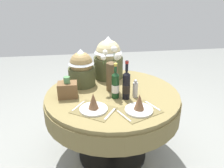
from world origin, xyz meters
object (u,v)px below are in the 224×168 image
object	(u,v)px
dining_table	(112,105)
wine_bottle_centre	(126,85)
wine_bottle_rear	(115,85)
gift_tub_back_left	(81,66)
place_setting_left	(93,105)
gift_tub_back_centre	(108,56)
place_setting_right	(139,106)
flower_vase	(112,72)
woven_basket_side_left	(68,89)
pepper_mill	(135,89)

from	to	relation	value
dining_table	wine_bottle_centre	bearing A→B (deg)	-51.63
wine_bottle_rear	gift_tub_back_left	distance (m)	0.46
place_setting_left	gift_tub_back_centre	world-z (taller)	gift_tub_back_centre
place_setting_right	wine_bottle_rear	bearing A→B (deg)	119.82
wine_bottle_centre	gift_tub_back_left	bearing A→B (deg)	136.64
wine_bottle_centre	gift_tub_back_centre	size ratio (longest dim) A/B	0.78
flower_vase	gift_tub_back_centre	size ratio (longest dim) A/B	0.97
gift_tub_back_left	woven_basket_side_left	size ratio (longest dim) A/B	1.91
place_setting_right	wine_bottle_centre	bearing A→B (deg)	104.37
place_setting_right	wine_bottle_centre	world-z (taller)	wine_bottle_centre
flower_vase	woven_basket_side_left	xyz separation A→B (m)	(-0.44, -0.09, -0.12)
place_setting_left	dining_table	bearing A→B (deg)	56.38
wine_bottle_rear	gift_tub_back_centre	bearing A→B (deg)	89.90
wine_bottle_rear	dining_table	bearing A→B (deg)	96.79
place_setting_left	flower_vase	distance (m)	0.46
flower_vase	wine_bottle_rear	size ratio (longest dim) A/B	1.35
wine_bottle_centre	pepper_mill	world-z (taller)	wine_bottle_centre
pepper_mill	woven_basket_side_left	size ratio (longest dim) A/B	0.87
place_setting_right	woven_basket_side_left	world-z (taller)	woven_basket_side_left
place_setting_left	woven_basket_side_left	xyz separation A→B (m)	(-0.22, 0.29, 0.03)
dining_table	gift_tub_back_left	world-z (taller)	gift_tub_back_left
flower_vase	gift_tub_back_centre	distance (m)	0.36
dining_table	place_setting_left	distance (m)	0.42
flower_vase	gift_tub_back_left	distance (m)	0.35
pepper_mill	gift_tub_back_left	bearing A→B (deg)	144.10
place_setting_right	gift_tub_back_left	world-z (taller)	gift_tub_back_left
woven_basket_side_left	pepper_mill	bearing A→B (deg)	-7.97
place_setting_right	flower_vase	size ratio (longest dim) A/B	0.91
place_setting_right	gift_tub_back_centre	bearing A→B (deg)	101.14
dining_table	place_setting_left	bearing A→B (deg)	-123.62
dining_table	pepper_mill	xyz separation A→B (m)	(0.20, -0.12, 0.22)
place_setting_right	gift_tub_back_centre	xyz separation A→B (m)	(-0.16, 0.80, 0.20)
dining_table	flower_vase	world-z (taller)	flower_vase
place_setting_left	wine_bottle_centre	bearing A→B (deg)	29.01
place_setting_left	gift_tub_back_left	distance (m)	0.58
wine_bottle_centre	gift_tub_back_left	size ratio (longest dim) A/B	0.94
dining_table	pepper_mill	world-z (taller)	pepper_mill
wine_bottle_rear	pepper_mill	size ratio (longest dim) A/B	1.91
dining_table	wine_bottle_rear	distance (m)	0.29
place_setting_left	pepper_mill	xyz separation A→B (m)	(0.41, 0.20, 0.03)
place_setting_left	gift_tub_back_left	world-z (taller)	gift_tub_back_left
flower_vase	woven_basket_side_left	bearing A→B (deg)	-168.60
pepper_mill	flower_vase	bearing A→B (deg)	137.61
place_setting_right	wine_bottle_centre	size ratio (longest dim) A/B	1.13
pepper_mill	gift_tub_back_left	size ratio (longest dim) A/B	0.45
place_setting_left	pepper_mill	world-z (taller)	pepper_mill
gift_tub_back_left	place_setting_left	bearing A→B (deg)	-81.50
wine_bottle_centre	pepper_mill	bearing A→B (deg)	13.13
flower_vase	pepper_mill	size ratio (longest dim) A/B	2.58
wine_bottle_centre	wine_bottle_rear	distance (m)	0.10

